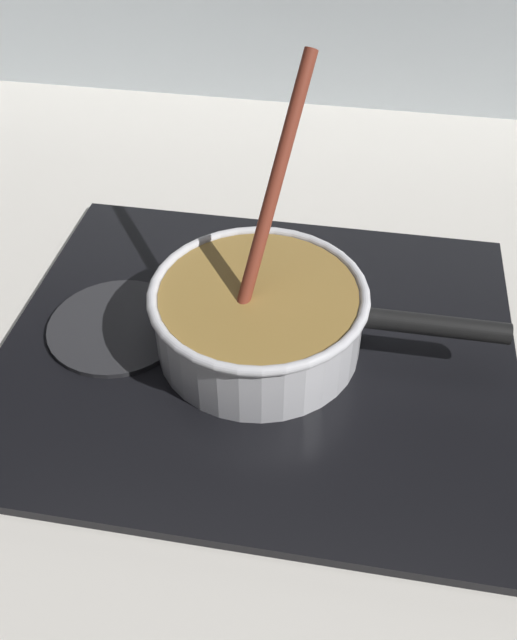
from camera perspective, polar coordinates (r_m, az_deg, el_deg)
ground at (r=0.72m, az=-13.80°, el=-10.86°), size 2.40×1.60×0.04m
hob_plate at (r=0.76m, az=-0.00°, el=-2.42°), size 0.56×0.48×0.01m
burner_ring at (r=0.75m, az=-0.00°, el=-1.89°), size 0.18×0.18×0.01m
spare_burner at (r=0.79m, az=-11.73°, el=-0.49°), size 0.16×0.16×0.01m
cooking_pan at (r=0.72m, az=0.14°, el=0.35°), size 0.37×0.24×0.29m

